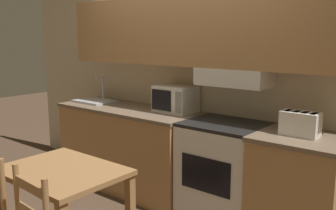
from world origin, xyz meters
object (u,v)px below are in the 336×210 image
(stove_range, at_px, (223,171))
(dining_table, at_px, (63,187))
(toaster, at_px, (300,124))
(microwave, at_px, (176,99))
(sink_basin, at_px, (95,100))

(stove_range, height_order, dining_table, stove_range)
(toaster, bearing_deg, stove_range, 178.34)
(microwave, xyz_separation_m, dining_table, (0.16, -1.52, -0.43))
(stove_range, xyz_separation_m, toaster, (0.68, -0.02, 0.55))
(microwave, height_order, dining_table, microwave)
(stove_range, distance_m, microwave, 0.90)
(sink_basin, bearing_deg, microwave, 7.38)
(stove_range, distance_m, toaster, 0.88)
(toaster, bearing_deg, dining_table, -130.73)
(stove_range, xyz_separation_m, dining_table, (-0.50, -1.39, 0.16))
(microwave, height_order, toaster, microwave)
(toaster, bearing_deg, microwave, 173.59)
(toaster, relative_size, dining_table, 0.35)
(microwave, distance_m, sink_basin, 1.12)
(toaster, relative_size, sink_basin, 0.65)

